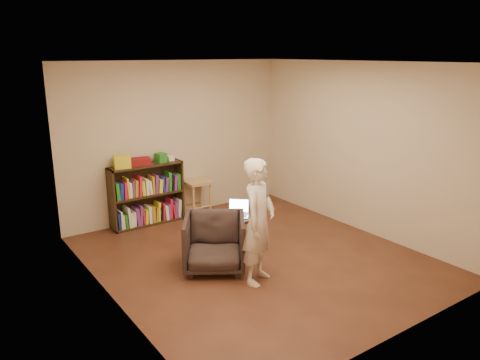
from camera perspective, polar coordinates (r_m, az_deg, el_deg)
floor at (r=6.49m, az=1.98°, el=-9.45°), size 4.50×4.50×0.00m
ceiling at (r=5.90m, az=2.22°, el=14.15°), size 4.50×4.50×0.00m
wall_back at (r=7.94m, az=-7.77°, el=4.87°), size 4.00×0.00×4.00m
wall_left at (r=5.15m, az=-15.97°, el=-1.28°), size 0.00×4.50×4.50m
wall_right at (r=7.42m, az=14.55°, el=3.79°), size 0.00×4.50×4.50m
bookshelf at (r=7.73m, az=-11.30°, el=-2.14°), size 1.20×0.30×1.00m
box_yellow at (r=7.39m, az=-14.18°, el=2.18°), size 0.28×0.23×0.20m
red_cloth at (r=7.55m, az=-12.08°, el=2.22°), size 0.36×0.30×0.10m
box_green at (r=7.66m, az=-9.64°, el=2.69°), size 0.17×0.17×0.15m
box_white at (r=7.76m, az=-8.43°, el=2.65°), size 0.11×0.11×0.08m
stool at (r=8.05m, az=-5.27°, el=-0.88°), size 0.41×0.41×0.60m
armchair at (r=6.06m, az=-3.13°, el=-7.65°), size 1.07×1.08×0.72m
side_table at (r=6.68m, az=-0.34°, el=-5.12°), size 0.46×0.46×0.47m
laptop at (r=6.68m, az=-0.22°, el=-3.86°), size 0.39×0.39×0.23m
person at (r=5.59m, az=2.29°, el=-5.09°), size 0.67×0.60×1.54m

